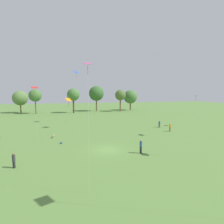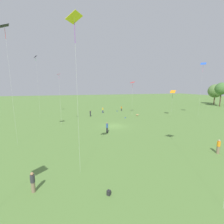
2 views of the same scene
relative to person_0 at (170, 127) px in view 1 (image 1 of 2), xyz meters
name	(u,v)px [view 1 (image 1 of 2)]	position (x,y,z in m)	size (l,w,h in m)	color
ground_plane	(107,150)	(-16.03, -8.41, -0.89)	(240.00, 240.00, 0.00)	#5B843D
tree_0	(20,98)	(-39.84, 47.05, 5.27)	(6.06, 6.06, 9.21)	brown
tree_1	(35,96)	(-33.34, 42.34, 6.37)	(4.92, 4.92, 9.75)	brown
tree_2	(73,95)	(-18.53, 41.60, 6.61)	(5.16, 5.16, 10.17)	brown
tree_3	(96,93)	(-8.06, 46.11, 7.14)	(6.74, 6.74, 11.43)	brown
tree_4	(120,95)	(2.13, 42.07, 6.38)	(4.78, 4.78, 9.76)	brown
tree_5	(130,97)	(8.39, 45.93, 5.52)	(6.43, 6.43, 9.65)	brown
person_0	(170,127)	(0.00, 0.00, 0.00)	(0.46, 0.46, 1.80)	#847056
person_2	(14,160)	(-27.59, -11.76, -0.02)	(0.43, 0.43, 1.72)	#232328
person_4	(141,146)	(-11.86, -11.01, 0.08)	(0.47, 0.47, 1.92)	#232328
person_6	(159,124)	(0.11, 4.64, -0.09)	(0.54, 0.54, 1.65)	#4C4C51
kite_1	(88,73)	(-20.09, -19.02, 9.06)	(0.68, 0.66, 10.73)	#E54C99
kite_2	(35,89)	(-26.92, 0.36, 8.19)	(1.40, 1.37, 9.49)	red
kite_4	(76,74)	(-18.75, 16.33, 12.65)	(1.69, 1.67, 14.26)	blue
kite_5	(68,100)	(-21.10, 9.49, 5.76)	(1.66, 1.62, 7.16)	orange
kite_6	(196,97)	(9.20, 3.40, 6.56)	(1.17, 1.17, 7.88)	black
dog_0	(53,136)	(-24.18, 0.83, -0.50)	(0.42, 0.75, 0.59)	tan
picnic_bag_0	(61,143)	(-22.68, -3.36, -0.78)	(0.37, 0.37, 0.24)	#33518C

